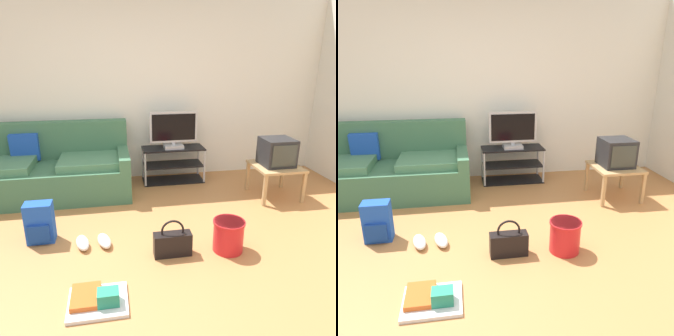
% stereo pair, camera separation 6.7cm
% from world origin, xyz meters
% --- Properties ---
extents(ground_plane, '(9.00, 9.80, 0.02)m').
position_xyz_m(ground_plane, '(0.00, 0.00, -0.01)').
color(ground_plane, '#B27542').
extents(wall_back, '(9.00, 0.10, 2.70)m').
position_xyz_m(wall_back, '(0.00, 2.45, 1.35)').
color(wall_back, silver).
rests_on(wall_back, ground_plane).
extents(couch, '(2.10, 0.92, 0.93)m').
position_xyz_m(couch, '(-1.06, 1.92, 0.33)').
color(couch, '#3D6B4C').
rests_on(couch, ground_plane).
extents(tv_stand, '(0.89, 0.38, 0.51)m').
position_xyz_m(tv_stand, '(0.66, 2.11, 0.26)').
color(tv_stand, black).
rests_on(tv_stand, ground_plane).
extents(flat_tv, '(0.68, 0.22, 0.52)m').
position_xyz_m(flat_tv, '(0.66, 2.09, 0.77)').
color(flat_tv, '#B2B2B7').
rests_on(flat_tv, tv_stand).
extents(side_table, '(0.58, 0.58, 0.43)m').
position_xyz_m(side_table, '(1.87, 1.33, 0.37)').
color(side_table, tan).
rests_on(side_table, ground_plane).
extents(crt_tv, '(0.39, 0.38, 0.35)m').
position_xyz_m(crt_tv, '(1.87, 1.35, 0.61)').
color(crt_tv, '#232326').
rests_on(crt_tv, side_table).
extents(backpack, '(0.27, 0.24, 0.41)m').
position_xyz_m(backpack, '(-0.96, 0.71, 0.20)').
color(backpack, blue).
rests_on(backpack, ground_plane).
extents(handbag, '(0.35, 0.12, 0.36)m').
position_xyz_m(handbag, '(0.29, 0.23, 0.12)').
color(handbag, black).
rests_on(handbag, ground_plane).
extents(cleaning_bucket, '(0.30, 0.30, 0.31)m').
position_xyz_m(cleaning_bucket, '(0.83, 0.22, 0.16)').
color(cleaning_bucket, red).
rests_on(cleaning_bucket, ground_plane).
extents(sneakers_pair, '(0.39, 0.29, 0.09)m').
position_xyz_m(sneakers_pair, '(-0.45, 0.52, 0.04)').
color(sneakers_pair, white).
rests_on(sneakers_pair, ground_plane).
extents(floor_tray, '(0.44, 0.37, 0.14)m').
position_xyz_m(floor_tray, '(-0.39, -0.29, 0.04)').
color(floor_tray, silver).
rests_on(floor_tray, ground_plane).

